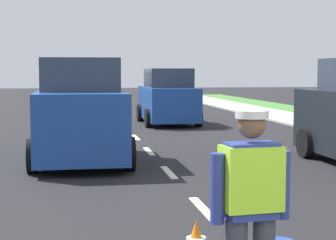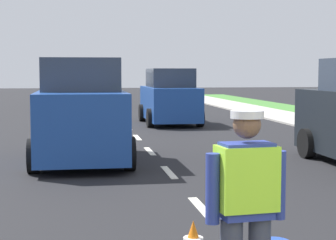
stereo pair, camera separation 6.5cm
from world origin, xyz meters
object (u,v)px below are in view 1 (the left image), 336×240
object	(u,v)px
road_worker	(253,204)
car_outgoing_far	(168,98)
car_oncoming_lead	(80,114)
car_oncoming_third	(80,90)

from	to	relation	value
road_worker	car_outgoing_far	xyz separation A→B (m)	(2.12, 16.97, 0.05)
car_oncoming_lead	road_worker	bearing A→B (deg)	-81.30
car_oncoming_third	car_oncoming_lead	size ratio (longest dim) A/B	1.11
car_outgoing_far	car_oncoming_lead	distance (m)	9.39
car_oncoming_third	road_worker	bearing A→B (deg)	-87.98
car_oncoming_third	car_oncoming_lead	bearing A→B (deg)	-90.54
road_worker	car_outgoing_far	distance (m)	17.10
road_worker	car_outgoing_far	world-z (taller)	car_outgoing_far
car_oncoming_lead	car_outgoing_far	bearing A→B (deg)	68.91
road_worker	car_oncoming_lead	bearing A→B (deg)	98.70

